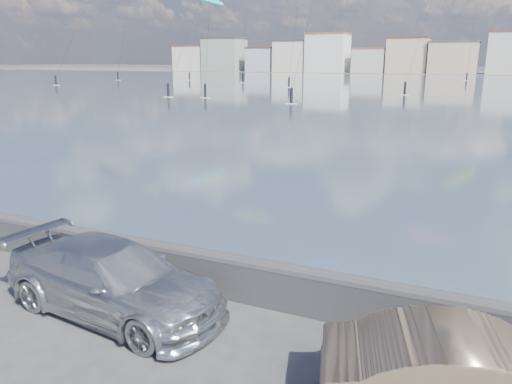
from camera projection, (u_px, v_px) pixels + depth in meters
ground at (121, 348)px, 9.48m from camera, size 700.00×700.00×0.00m
bay_water at (452, 89)px, 89.90m from camera, size 500.00×177.00×0.00m
far_shore_strip at (472, 73)px, 185.27m from camera, size 500.00×60.00×0.00m
seawall at (194, 267)px, 11.70m from camera, size 400.00×0.36×1.08m
far_buildings at (476, 56)px, 170.88m from camera, size 240.79×13.26×14.60m
car_silver at (114, 279)px, 10.64m from camera, size 5.45×2.70×1.52m
car_champagne at (481, 382)px, 7.26m from camera, size 4.93×2.89×1.54m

